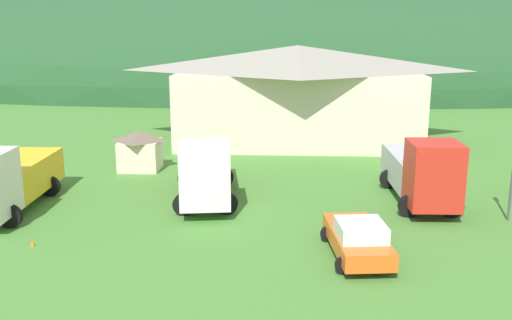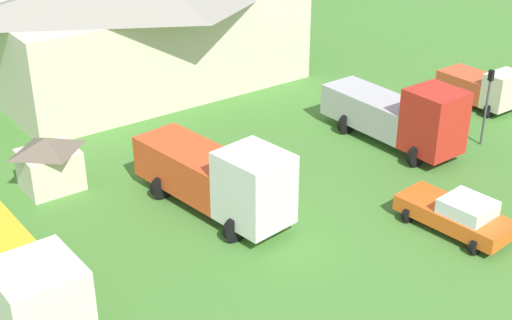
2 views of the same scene
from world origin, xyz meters
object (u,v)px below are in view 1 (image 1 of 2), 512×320
at_px(depot_building, 297,93).
at_px(play_shed_cream, 140,150).
at_px(heavy_rig_striped, 4,179).
at_px(heavy_rig_white, 205,169).
at_px(traffic_cone_near_pickup, 33,246).
at_px(service_pickup_orange, 358,238).
at_px(crane_truck_red, 422,171).

bearing_deg(depot_building, play_shed_cream, -136.92).
bearing_deg(heavy_rig_striped, heavy_rig_white, 101.74).
bearing_deg(traffic_cone_near_pickup, play_shed_cream, 83.86).
bearing_deg(heavy_rig_striped, service_pickup_orange, 72.44).
xyz_separation_m(service_pickup_orange, traffic_cone_near_pickup, (-13.63, 0.51, -0.83)).
relative_size(heavy_rig_white, service_pickup_orange, 1.69).
relative_size(crane_truck_red, service_pickup_orange, 1.63).
distance_m(play_shed_cream, service_pickup_orange, 18.28).
distance_m(depot_building, heavy_rig_white, 16.97).
distance_m(heavy_rig_white, service_pickup_orange, 10.09).
distance_m(depot_building, play_shed_cream, 14.22).
height_order(depot_building, crane_truck_red, depot_building).
height_order(depot_building, service_pickup_orange, depot_building).
height_order(heavy_rig_striped, service_pickup_orange, heavy_rig_striped).
bearing_deg(heavy_rig_white, depot_building, 154.80).
height_order(heavy_rig_white, traffic_cone_near_pickup, heavy_rig_white).
height_order(play_shed_cream, service_pickup_orange, play_shed_cream).
distance_m(play_shed_cream, heavy_rig_striped, 9.91).
height_order(depot_building, traffic_cone_near_pickup, depot_building).
height_order(play_shed_cream, heavy_rig_striped, heavy_rig_striped).
distance_m(depot_building, heavy_rig_striped, 23.65).
bearing_deg(service_pickup_orange, heavy_rig_striped, -112.01).
xyz_separation_m(play_shed_cream, crane_truck_red, (16.37, -6.31, 0.43)).
distance_m(play_shed_cream, traffic_cone_near_pickup, 13.21).
bearing_deg(heavy_rig_white, traffic_cone_near_pickup, -52.24).
height_order(heavy_rig_striped, heavy_rig_white, heavy_rig_white).
bearing_deg(crane_truck_red, service_pickup_orange, -30.87).
xyz_separation_m(depot_building, crane_truck_red, (6.15, -15.87, -2.14)).
bearing_deg(play_shed_cream, heavy_rig_striped, -117.41).
height_order(depot_building, heavy_rig_white, depot_building).
height_order(heavy_rig_white, service_pickup_orange, heavy_rig_white).
height_order(heavy_rig_striped, crane_truck_red, crane_truck_red).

